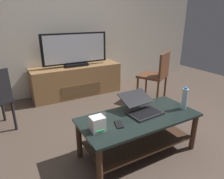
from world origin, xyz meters
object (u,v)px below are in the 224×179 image
object	(u,v)px
coffee_table	(138,128)
dining_chair	(157,74)
cell_phone	(119,124)
television	(75,51)
laptop	(141,107)
water_bottle_near	(185,99)
media_cabinet	(77,80)
tv_remote	(104,116)
router_box	(97,124)

from	to	relation	value
coffee_table	dining_chair	distance (m)	1.57
cell_phone	television	bearing A→B (deg)	98.90
laptop	water_bottle_near	distance (m)	0.51
television	dining_chair	bearing A→B (deg)	-40.63
media_cabinet	cell_phone	world-z (taller)	media_cabinet
water_bottle_near	tv_remote	xyz separation A→B (m)	(-0.89, 0.26, -0.11)
television	cell_phone	world-z (taller)	television
coffee_table	television	world-z (taller)	television
coffee_table	cell_phone	xyz separation A→B (m)	(-0.28, -0.05, 0.15)
television	water_bottle_near	xyz separation A→B (m)	(0.53, -2.11, -0.28)
dining_chair	water_bottle_near	xyz separation A→B (m)	(-0.60, -1.14, 0.07)
television	water_bottle_near	distance (m)	2.19
dining_chair	tv_remote	distance (m)	1.73
television	cell_phone	xyz separation A→B (m)	(-0.31, -2.06, -0.40)
water_bottle_near	cell_phone	xyz separation A→B (m)	(-0.83, 0.05, -0.12)
tv_remote	cell_phone	bearing A→B (deg)	-47.30
coffee_table	cell_phone	distance (m)	0.32
coffee_table	water_bottle_near	world-z (taller)	water_bottle_near
coffee_table	water_bottle_near	distance (m)	0.62
tv_remote	router_box	bearing A→B (deg)	-101.63
router_box	cell_phone	distance (m)	0.24
tv_remote	dining_chair	bearing A→B (deg)	58.81
laptop	router_box	size ratio (longest dim) A/B	3.05
laptop	tv_remote	xyz separation A→B (m)	(-0.42, 0.09, -0.05)
router_box	cell_phone	bearing A→B (deg)	-2.65
media_cabinet	laptop	world-z (taller)	laptop
router_box	water_bottle_near	bearing A→B (deg)	-3.25
media_cabinet	cell_phone	distance (m)	2.11
coffee_table	laptop	size ratio (longest dim) A/B	2.99
water_bottle_near	tv_remote	world-z (taller)	water_bottle_near
tv_remote	media_cabinet	bearing A→B (deg)	107.29
dining_chair	laptop	size ratio (longest dim) A/B	2.05
laptop	media_cabinet	bearing A→B (deg)	91.60
coffee_table	laptop	distance (m)	0.23
television	router_box	xyz separation A→B (m)	(-0.53, -2.05, -0.34)
media_cabinet	router_box	xyz separation A→B (m)	(-0.53, -2.07, 0.24)
coffee_table	television	size ratio (longest dim) A/B	1.05
router_box	water_bottle_near	distance (m)	1.06
coffee_table	laptop	world-z (taller)	laptop
dining_chair	laptop	distance (m)	1.44
dining_chair	cell_phone	bearing A→B (deg)	-142.64
media_cabinet	coffee_table	bearing A→B (deg)	-90.81
dining_chair	cell_phone	distance (m)	1.80
television	laptop	world-z (taller)	television
coffee_table	water_bottle_near	size ratio (longest dim) A/B	4.92
router_box	water_bottle_near	xyz separation A→B (m)	(1.06, -0.06, 0.05)
router_box	tv_remote	distance (m)	0.27
laptop	cell_phone	size ratio (longest dim) A/B	3.07
laptop	water_bottle_near	bearing A→B (deg)	-20.51
router_box	tv_remote	size ratio (longest dim) A/B	0.88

